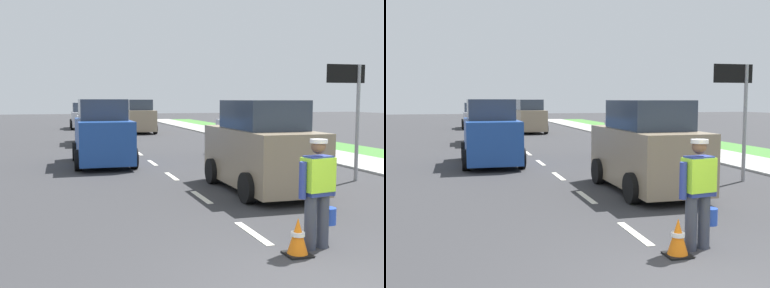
# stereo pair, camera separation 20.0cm
# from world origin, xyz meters

# --- Properties ---
(ground_plane) EXTENTS (96.00, 96.00, 0.00)m
(ground_plane) POSITION_xyz_m (0.00, 21.00, 0.00)
(ground_plane) COLOR #333335
(sidewalk_right) EXTENTS (2.40, 72.00, 0.14)m
(sidewalk_right) POSITION_xyz_m (7.20, 10.00, 0.00)
(sidewalk_right) COLOR #9E9E99
(sidewalk_right) RESTS_ON ground
(lane_center_line) EXTENTS (0.14, 46.40, 0.01)m
(lane_center_line) POSITION_xyz_m (0.00, 25.20, 0.00)
(lane_center_line) COLOR silver
(lane_center_line) RESTS_ON ground
(road_worker) EXTENTS (0.74, 0.45, 1.67)m
(road_worker) POSITION_xyz_m (0.63, 1.72, 0.93)
(road_worker) COLOR #383D4C
(road_worker) RESTS_ON ground
(lane_direction_sign) EXTENTS (1.16, 0.11, 3.20)m
(lane_direction_sign) POSITION_xyz_m (4.53, 6.64, 2.41)
(lane_direction_sign) COLOR gray
(lane_direction_sign) RESTS_ON ground
(traffic_cone_near) EXTENTS (0.36, 0.36, 0.55)m
(traffic_cone_near) POSITION_xyz_m (0.19, 1.50, 0.27)
(traffic_cone_near) COLOR black
(traffic_cone_near) RESTS_ON ground
(car_parked_far) EXTENTS (1.97, 4.05, 2.13)m
(car_parked_far) POSITION_xyz_m (4.05, 12.14, 0.99)
(car_parked_far) COLOR silver
(car_parked_far) RESTS_ON ground
(car_outgoing_ahead) EXTENTS (1.90, 3.98, 2.24)m
(car_outgoing_ahead) POSITION_xyz_m (1.63, 6.06, 1.04)
(car_outgoing_ahead) COLOR gray
(car_outgoing_ahead) RESTS_ON ground
(car_oncoming_lead) EXTENTS (2.00, 4.11, 2.26)m
(car_oncoming_lead) POSITION_xyz_m (-1.72, 11.85, 1.05)
(car_oncoming_lead) COLOR #1E4799
(car_oncoming_lead) RESTS_ON ground
(car_oncoming_third) EXTENTS (1.94, 4.30, 1.99)m
(car_oncoming_third) POSITION_xyz_m (-1.50, 32.50, 0.93)
(car_oncoming_third) COLOR silver
(car_oncoming_third) RESTS_ON ground
(car_outgoing_far) EXTENTS (2.00, 4.39, 2.24)m
(car_outgoing_far) POSITION_xyz_m (1.92, 26.76, 1.04)
(car_outgoing_far) COLOR gray
(car_outgoing_far) RESTS_ON ground
(car_oncoming_second) EXTENTS (1.88, 4.07, 2.08)m
(car_oncoming_second) POSITION_xyz_m (-1.47, 19.81, 0.97)
(car_oncoming_second) COLOR silver
(car_oncoming_second) RESTS_ON ground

